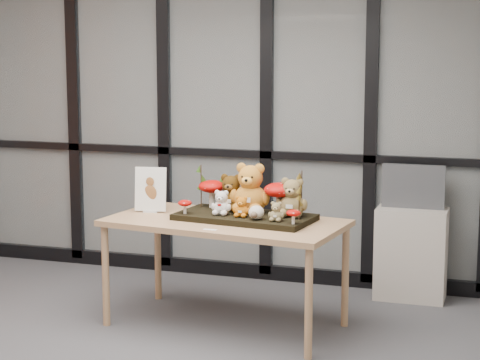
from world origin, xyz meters
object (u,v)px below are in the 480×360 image
(plush_cream_hedgehog, at_px, (256,212))
(display_table, at_px, (225,229))
(bear_tan_back, at_px, (292,195))
(monitor, at_px, (413,186))
(mushroom_front_right, at_px, (293,216))
(mushroom_back_left, at_px, (212,192))
(sign_holder, at_px, (150,191))
(bear_white_bow, at_px, (222,201))
(bear_small_yellow, at_px, (242,206))
(diorama_tray, at_px, (245,217))
(bear_brown_medium, at_px, (231,190))
(mushroom_front_left, at_px, (185,206))
(cabinet, at_px, (411,254))
(bear_pooh_yellow, at_px, (250,185))
(mushroom_back_right, at_px, (280,197))
(bear_beige_small, at_px, (276,210))

(plush_cream_hedgehog, bearing_deg, display_table, 166.22)
(bear_tan_back, height_order, plush_cream_hedgehog, bear_tan_back)
(monitor, bearing_deg, mushroom_front_right, -116.73)
(mushroom_back_left, relative_size, sign_holder, 0.66)
(plush_cream_hedgehog, distance_m, monitor, 1.47)
(bear_white_bow, distance_m, plush_cream_hedgehog, 0.29)
(bear_small_yellow, bearing_deg, bear_tan_back, 29.48)
(mushroom_back_left, bearing_deg, monitor, 32.97)
(diorama_tray, bearing_deg, bear_brown_medium, 148.62)
(display_table, height_order, mushroom_front_left, mushroom_front_left)
(mushroom_front_left, bearing_deg, cabinet, 38.11)
(bear_white_bow, bearing_deg, bear_pooh_yellow, 48.48)
(bear_tan_back, height_order, mushroom_back_left, bear_tan_back)
(bear_tan_back, height_order, cabinet, bear_tan_back)
(mushroom_back_right, relative_size, cabinet, 0.34)
(bear_white_bow, distance_m, sign_holder, 0.59)
(bear_tan_back, distance_m, plush_cream_hedgehog, 0.28)
(bear_small_yellow, relative_size, mushroom_front_left, 1.47)
(bear_small_yellow, relative_size, bear_white_bow, 0.83)
(monitor, bearing_deg, bear_white_bow, -137.05)
(sign_holder, bearing_deg, bear_tan_back, -9.08)
(mushroom_back_left, xyz_separation_m, sign_holder, (-0.43, -0.11, 0.01))
(bear_white_bow, relative_size, mushroom_front_left, 1.77)
(diorama_tray, bearing_deg, mushroom_back_right, 24.99)
(mushroom_back_left, height_order, sign_holder, sign_holder)
(bear_tan_back, height_order, bear_beige_small, bear_tan_back)
(mushroom_front_right, height_order, cabinet, mushroom_front_right)
(sign_holder, bearing_deg, cabinet, 20.52)
(plush_cream_hedgehog, bearing_deg, monitor, 60.24)
(bear_pooh_yellow, xyz_separation_m, mushroom_back_right, (0.21, -0.01, -0.07))
(mushroom_back_left, bearing_deg, mushroom_front_right, -28.72)
(bear_pooh_yellow, xyz_separation_m, bear_brown_medium, (-0.15, 0.03, -0.05))
(bear_white_bow, height_order, bear_beige_small, bear_white_bow)
(bear_pooh_yellow, bearing_deg, bear_beige_small, -34.89)
(diorama_tray, distance_m, mushroom_back_left, 0.37)
(bear_beige_small, xyz_separation_m, mushroom_front_right, (0.13, -0.06, -0.02))
(cabinet, bearing_deg, bear_small_yellow, -132.73)
(bear_pooh_yellow, distance_m, sign_holder, 0.75)
(sign_holder, distance_m, monitor, 2.00)
(diorama_tray, height_order, mushroom_front_left, mushroom_front_left)
(bear_pooh_yellow, relative_size, bear_white_bow, 2.02)
(plush_cream_hedgehog, xyz_separation_m, mushroom_front_left, (-0.52, 0.04, 0.00))
(bear_small_yellow, height_order, bear_white_bow, bear_white_bow)
(mushroom_front_left, bearing_deg, bear_tan_back, 11.17)
(mushroom_back_right, bearing_deg, sign_holder, -179.07)
(bear_brown_medium, height_order, mushroom_back_left, bear_brown_medium)
(display_table, height_order, bear_tan_back, bear_tan_back)
(mushroom_front_left, height_order, mushroom_front_right, same)
(bear_brown_medium, xyz_separation_m, monitor, (1.15, 0.92, -0.06))
(mushroom_front_right, relative_size, monitor, 0.22)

